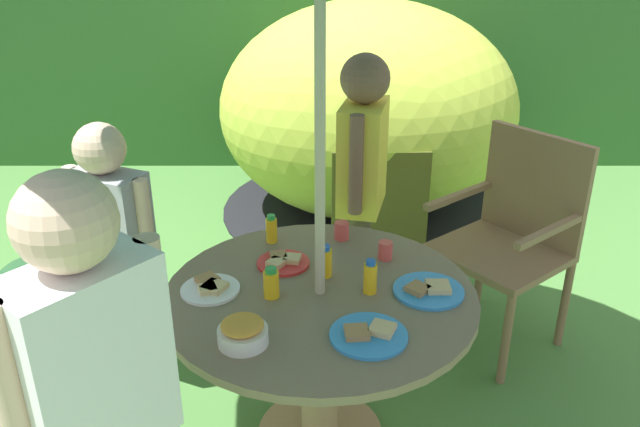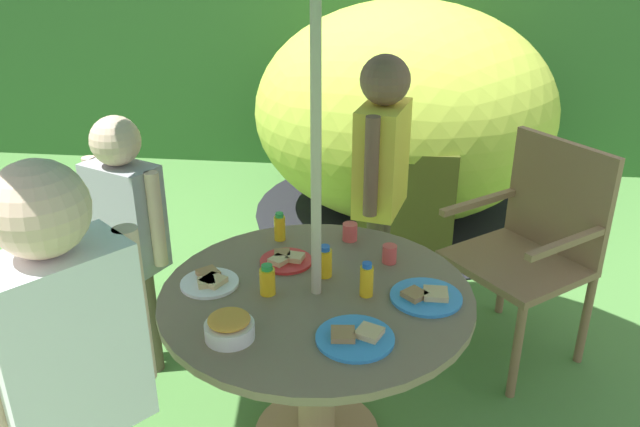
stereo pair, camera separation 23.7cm
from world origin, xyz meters
name	(u,v)px [view 1 (the left image)]	position (x,y,z in m)	size (l,w,h in m)	color
hedge_backdrop	(321,34)	(0.00, 3.47, 1.03)	(9.00, 0.70, 2.06)	#285623
garden_table	(321,332)	(0.00, 0.00, 0.51)	(1.14, 1.14, 0.68)	tan
wooden_chair	(515,229)	(0.91, 0.74, 0.58)	(0.72, 0.73, 1.02)	brown
dome_tent	(369,111)	(0.32, 2.25, 0.72)	(2.08, 2.08, 1.45)	#B2C63F
potted_plant	(40,315)	(-1.26, 0.43, 0.29)	(0.38, 0.38, 0.57)	#595960
child_in_yellow_shirt	(364,157)	(0.21, 0.92, 0.87)	(0.27, 0.45, 1.36)	brown
child_in_grey_shirt	(112,225)	(-0.85, 0.37, 0.77)	(0.38, 0.28, 1.20)	brown
child_in_white_shirt	(92,362)	(-0.57, -0.69, 0.90)	(0.39, 0.41, 1.41)	#3F3F47
snack_bowl	(244,332)	(-0.24, -0.31, 0.72)	(0.16, 0.16, 0.09)	white
plate_front_edge	(370,334)	(0.16, -0.27, 0.69)	(0.25, 0.25, 0.03)	#338CD8
plate_mid_right	(284,262)	(-0.14, 0.21, 0.69)	(0.21, 0.21, 0.03)	red
plate_near_left	(430,290)	(0.39, 0.00, 0.69)	(0.26, 0.26, 0.03)	#338CD8
plate_center_back	(212,288)	(-0.40, 0.01, 0.69)	(0.21, 0.21, 0.03)	white
juice_bottle_near_right	(371,278)	(0.18, 0.00, 0.74)	(0.05, 0.05, 0.13)	yellow
juice_bottle_far_left	(272,283)	(-0.17, -0.03, 0.73)	(0.06, 0.06, 0.12)	yellow
juice_bottle_far_right	(326,262)	(0.02, 0.12, 0.74)	(0.06, 0.06, 0.13)	yellow
juice_bottle_center_front	(273,229)	(-0.20, 0.40, 0.74)	(0.05, 0.05, 0.12)	yellow
cup_near	(343,231)	(0.09, 0.43, 0.72)	(0.06, 0.06, 0.07)	#E04C47
cup_far	(386,250)	(0.26, 0.25, 0.72)	(0.06, 0.06, 0.07)	#E04C47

